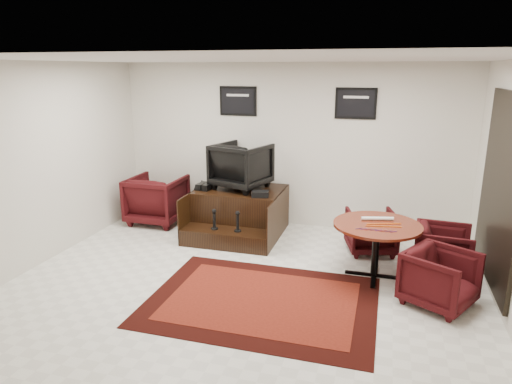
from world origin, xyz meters
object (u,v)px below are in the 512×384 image
(armchair_side, at_px, (157,197))
(table_chair_window, at_px, (443,248))
(meeting_table, at_px, (377,230))
(table_chair_back, at_px, (371,229))
(table_chair_corner, at_px, (440,276))
(shine_chair, at_px, (241,164))
(shine_podium, at_px, (239,213))

(armchair_side, bearing_deg, table_chair_window, 169.92)
(armchair_side, xyz_separation_m, meeting_table, (3.85, -1.23, 0.19))
(table_chair_back, height_order, table_chair_corner, table_chair_corner)
(table_chair_back, relative_size, table_chair_corner, 0.96)
(shine_chair, xyz_separation_m, table_chair_window, (3.13, -0.90, -0.80))
(shine_chair, relative_size, table_chair_corner, 1.15)
(meeting_table, distance_m, table_chair_corner, 0.99)
(shine_chair, xyz_separation_m, meeting_table, (2.26, -1.25, -0.51))
(table_chair_back, distance_m, table_chair_corner, 1.67)
(shine_podium, distance_m, table_chair_window, 3.22)
(shine_chair, height_order, table_chair_window, shine_chair)
(table_chair_window, bearing_deg, table_chair_back, 66.21)
(shine_podium, height_order, shine_chair, shine_chair)
(shine_chair, height_order, table_chair_back, shine_chair)
(shine_chair, height_order, table_chair_corner, shine_chair)
(shine_podium, distance_m, meeting_table, 2.54)
(armchair_side, height_order, meeting_table, armchair_side)
(shine_chair, relative_size, table_chair_back, 1.20)
(table_chair_back, xyz_separation_m, table_chair_corner, (0.84, -1.45, 0.02))
(shine_chair, distance_m, meeting_table, 2.64)
(shine_chair, bearing_deg, armchair_side, 18.06)
(shine_podium, xyz_separation_m, shine_chair, (0.00, 0.15, 0.82))
(table_chair_corner, bearing_deg, table_chair_window, 22.63)
(meeting_table, height_order, table_chair_window, meeting_table)
(shine_chair, distance_m, table_chair_window, 3.36)
(shine_podium, height_order, armchair_side, armchair_side)
(table_chair_window, bearing_deg, shine_podium, 81.11)
(table_chair_back, distance_m, table_chair_window, 1.09)
(shine_chair, bearing_deg, table_chair_window, -178.91)
(table_chair_back, bearing_deg, table_chair_corner, 104.82)
(armchair_side, relative_size, table_chair_window, 1.28)
(table_chair_window, bearing_deg, armchair_side, 84.11)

